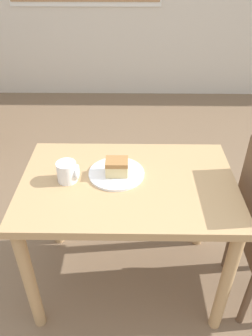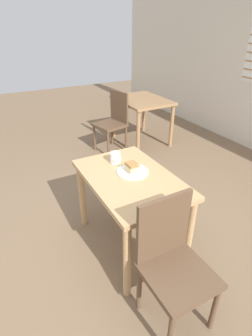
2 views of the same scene
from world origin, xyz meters
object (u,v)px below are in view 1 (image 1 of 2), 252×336
(cake_slice, at_px, (117,167))
(coffee_mug, at_px, (68,172))
(dining_table_near, at_px, (128,200))
(plate, at_px, (116,173))

(cake_slice, height_order, coffee_mug, coffee_mug)
(dining_table_near, relative_size, coffee_mug, 10.07)
(coffee_mug, bearing_deg, plate, 12.35)
(dining_table_near, distance_m, coffee_mug, 0.33)
(dining_table_near, bearing_deg, coffee_mug, 179.48)
(plate, height_order, coffee_mug, coffee_mug)
(plate, xyz_separation_m, coffee_mug, (-0.22, -0.05, 0.04))
(dining_table_near, relative_size, cake_slice, 9.63)
(dining_table_near, distance_m, plate, 0.15)
(plate, xyz_separation_m, cake_slice, (0.00, -0.01, 0.05))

